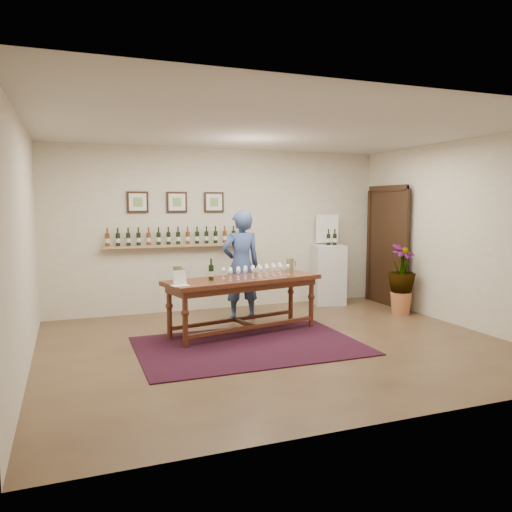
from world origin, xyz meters
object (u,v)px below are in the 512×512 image
object	(u,v)px
display_pedestal	(328,274)
potted_plant	(402,279)
tasting_table	(244,286)
person	(241,265)

from	to	relation	value
display_pedestal	potted_plant	world-z (taller)	display_pedestal
display_pedestal	tasting_table	bearing A→B (deg)	-146.23
tasting_table	display_pedestal	bearing A→B (deg)	21.77
person	tasting_table	bearing A→B (deg)	72.19
display_pedestal	person	xyz separation A→B (m)	(-1.92, -0.62, 0.33)
potted_plant	person	distance (m)	2.71
potted_plant	person	xyz separation A→B (m)	(-2.63, 0.62, 0.28)
person	potted_plant	bearing A→B (deg)	165.53
tasting_table	person	world-z (taller)	person
tasting_table	potted_plant	bearing A→B (deg)	-7.78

